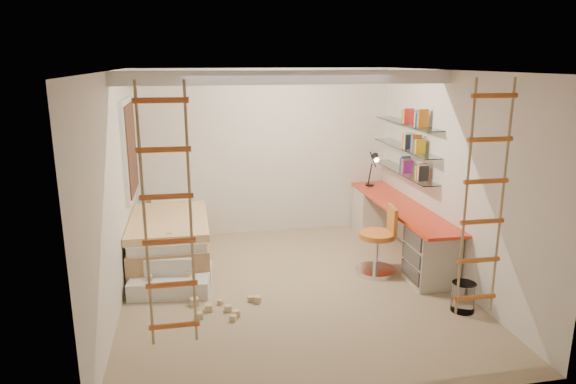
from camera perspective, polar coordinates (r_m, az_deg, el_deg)
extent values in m
plane|color=#94815F|center=(6.39, 0.52, -10.71)|extent=(4.50, 4.50, 0.00)
cube|color=white|center=(6.08, 0.00, 12.60)|extent=(4.00, 0.18, 0.16)
cube|color=white|center=(7.30, -17.28, 4.62)|extent=(0.06, 1.15, 1.35)
cube|color=#4C2D1E|center=(7.30, -16.97, 4.63)|extent=(0.02, 1.00, 1.20)
cylinder|color=white|center=(6.13, 18.89, -10.97)|extent=(0.26, 0.26, 0.33)
cube|color=red|center=(7.38, 12.43, -1.52)|extent=(0.55, 2.80, 0.04)
cube|color=beige|center=(8.46, 9.38, -1.96)|extent=(0.52, 0.55, 0.71)
cube|color=beige|center=(6.64, 15.66, -6.95)|extent=(0.52, 0.55, 0.71)
cube|color=#4C4742|center=(6.44, 13.65, -5.07)|extent=(0.02, 0.50, 0.18)
cube|color=#4C4742|center=(6.51, 13.54, -6.90)|extent=(0.02, 0.50, 0.18)
cube|color=#4C4742|center=(6.59, 13.42, -8.68)|extent=(0.02, 0.50, 0.18)
cube|color=white|center=(7.60, 12.76, 2.20)|extent=(0.25, 1.80, 0.01)
cube|color=white|center=(7.54, 12.91, 4.80)|extent=(0.25, 1.80, 0.01)
cube|color=white|center=(7.49, 13.06, 7.44)|extent=(0.25, 1.80, 0.01)
cube|color=#AD7F51|center=(7.34, -12.90, -5.77)|extent=(1.00, 2.00, 0.45)
cube|color=white|center=(7.25, -13.03, -3.66)|extent=(0.95, 1.95, 0.12)
cube|color=#FFA735|center=(7.07, -13.11, -3.18)|extent=(1.02, 1.60, 0.10)
cube|color=white|center=(7.98, -12.91, -1.08)|extent=(0.55, 0.35, 0.12)
cylinder|color=black|center=(8.38, 9.06, 0.78)|extent=(0.14, 0.14, 0.02)
cylinder|color=black|center=(8.34, 9.11, 2.04)|extent=(0.02, 0.15, 0.36)
cylinder|color=black|center=(8.20, 9.42, 3.60)|extent=(0.02, 0.27, 0.20)
cone|color=black|center=(8.08, 9.72, 3.79)|extent=(0.12, 0.14, 0.15)
cylinder|color=#FFEABF|center=(8.05, 9.81, 3.53)|extent=(0.08, 0.04, 0.08)
cylinder|color=orange|center=(6.74, 9.85, -4.74)|extent=(0.52, 0.52, 0.07)
cube|color=#B66623|center=(6.73, 11.50, -2.97)|extent=(0.09, 0.36, 0.33)
cylinder|color=silver|center=(6.82, 9.77, -6.59)|extent=(0.06, 0.06, 0.47)
cylinder|color=silver|center=(6.92, 9.67, -8.62)|extent=(0.60, 0.60, 0.06)
cube|color=silver|center=(6.51, -12.80, -9.59)|extent=(1.02, 0.84, 0.21)
cube|color=silver|center=(6.54, -12.87, -7.49)|extent=(0.62, 0.53, 0.21)
cube|color=#CCB284|center=(6.49, -12.94, -6.31)|extent=(0.09, 0.09, 0.08)
cube|color=#CCB284|center=(6.47, -12.98, -5.69)|extent=(0.08, 0.08, 0.07)
cube|color=#CCB284|center=(6.43, -13.03, -4.89)|extent=(0.07, 0.07, 0.12)
cube|color=#CCB284|center=(6.32, -11.06, -8.92)|extent=(0.06, 0.06, 0.06)
cube|color=#CCB284|center=(6.56, -10.72, -8.00)|extent=(0.06, 0.06, 0.06)
cube|color=#CCB284|center=(6.31, -15.11, -9.20)|extent=(0.06, 0.06, 0.06)
cube|color=#CCB284|center=(5.77, -5.84, -13.30)|extent=(0.07, 0.07, 0.07)
cube|color=#CCB284|center=(5.70, -6.11, -13.72)|extent=(0.07, 0.07, 0.07)
cube|color=#CCB284|center=(5.92, -8.80, -12.64)|extent=(0.07, 0.07, 0.07)
cube|color=#CCB284|center=(6.08, -10.36, -11.99)|extent=(0.07, 0.07, 0.07)
cube|color=#CCB284|center=(5.78, -9.86, -13.40)|extent=(0.07, 0.07, 0.07)
cube|color=#CCB284|center=(6.05, -3.40, -11.87)|extent=(0.07, 0.07, 0.07)
cube|color=#CCB284|center=(5.89, -6.67, -12.72)|extent=(0.07, 0.07, 0.07)
cube|color=#CCB284|center=(6.05, -7.51, -11.97)|extent=(0.07, 0.07, 0.07)
cube|color=#CCB284|center=(6.09, -4.21, -11.73)|extent=(0.07, 0.07, 0.07)
cube|color=#262626|center=(7.58, 12.81, 3.06)|extent=(0.14, 0.64, 0.22)
cube|color=white|center=(7.52, 12.96, 5.67)|extent=(0.14, 0.64, 0.22)
cube|color=red|center=(7.48, 13.11, 8.32)|extent=(0.14, 0.52, 0.22)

